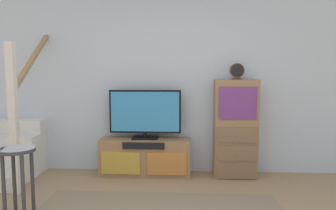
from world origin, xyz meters
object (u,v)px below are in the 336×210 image
television (145,113)px  desk_clock (237,71)px  bar_stool_near (18,168)px  media_console (145,157)px  side_cabinet (235,129)px

television → desk_clock: desk_clock is taller
television → bar_stool_near: (-1.04, -1.53, -0.34)m
television → bar_stool_near: television is taller
media_console → desk_clock: 1.74m
television → side_cabinet: bearing=-0.6°
media_console → bar_stool_near: size_ratio=1.72×
side_cabinet → bar_stool_near: (-2.30, -1.51, -0.13)m
side_cabinet → desk_clock: 0.79m
television → bar_stool_near: 1.88m
television → media_console: bearing=-90.0°
television → side_cabinet: 1.27m
media_console → side_cabinet: size_ratio=0.94×
side_cabinet → bar_stool_near: bearing=-146.6°
desk_clock → bar_stool_near: size_ratio=0.30×
media_console → bar_stool_near: 1.85m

